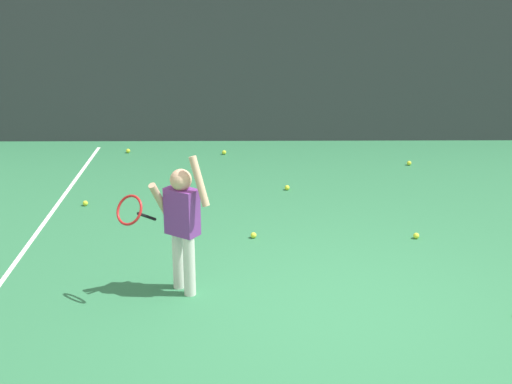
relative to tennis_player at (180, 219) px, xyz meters
The scene contains 12 objects.
ground_plane 1.61m from the tennis_player, 15.91° to the right, with size 20.00×20.00×0.00m, color #2D7247.
court_line_sideline 2.02m from the tennis_player, 161.18° to the left, with size 0.05×9.00×0.00m, color white.
back_fence_windscreen 5.74m from the tennis_player, 76.00° to the left, with size 13.52×0.08×2.85m, color #383D42.
fence_post_1 5.81m from the tennis_player, 76.15° to the left, with size 0.09×0.09×3.00m, color slate.
tennis_player is the anchor object (origin of this frame).
tennis_ball_0 4.74m from the tennis_player, 87.05° to the left, with size 0.07×0.07×0.07m, color #CCE033.
tennis_ball_1 5.11m from the tennis_player, 53.74° to the left, with size 0.07×0.07×0.07m, color #CCE033.
tennis_ball_2 5.00m from the tennis_player, 104.79° to the left, with size 0.07×0.07×0.07m, color #CCE033.
tennis_ball_3 2.85m from the tennis_player, 120.88° to the left, with size 0.07×0.07×0.07m, color #CCE033.
tennis_ball_4 1.62m from the tennis_player, 62.44° to the left, with size 0.07×0.07×0.07m, color #CCE033.
tennis_ball_6 2.88m from the tennis_player, 27.03° to the left, with size 0.07×0.07×0.07m, color #CCE033.
tennis_ball_7 3.25m from the tennis_player, 69.02° to the left, with size 0.07×0.07×0.07m, color #CCE033.
Camera 1 is at (-0.74, -5.87, 3.14)m, focal length 51.45 mm.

